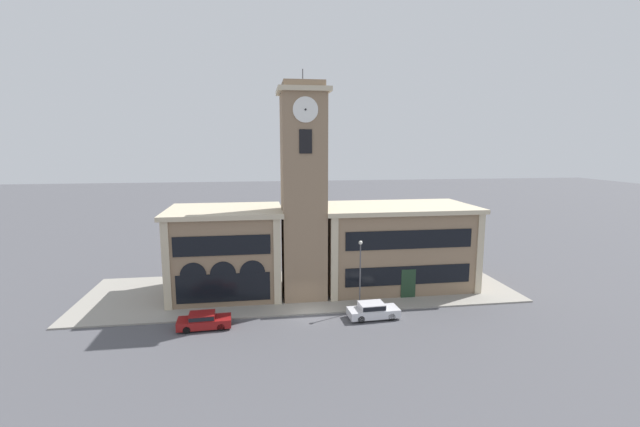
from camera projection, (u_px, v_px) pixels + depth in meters
ground_plane at (310, 315)px, 39.01m from camera, size 300.00×300.00×0.00m
sidewalk_kerb at (302, 290)px, 45.66m from camera, size 44.45×13.64×0.15m
clock_tower at (303, 193)px, 42.18m from camera, size 4.93×4.93×22.47m
town_hall_left_wing at (226, 251)px, 44.21m from camera, size 11.60×9.49×8.96m
town_hall_right_wing at (395, 245)px, 46.85m from camera, size 16.51×9.49×8.94m
parked_car_near at (204, 320)px, 36.13m from camera, size 4.52×2.04×1.33m
parked_car_mid at (373, 310)px, 38.25m from camera, size 4.62×2.12×1.42m
street_lamp at (360, 266)px, 39.33m from camera, size 0.36×0.36×6.58m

